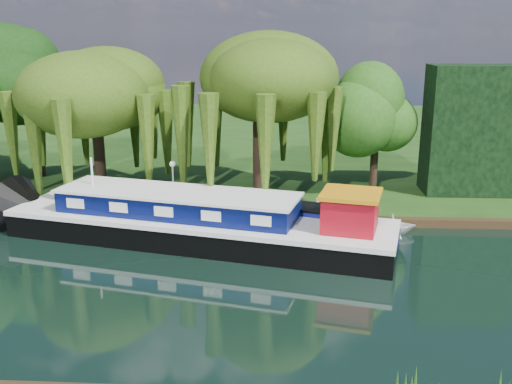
{
  "coord_description": "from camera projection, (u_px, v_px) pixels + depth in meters",
  "views": [
    {
      "loc": [
        7.29,
        -22.1,
        10.27
      ],
      "look_at": [
        5.79,
        4.7,
        2.8
      ],
      "focal_mm": 40.0,
      "sensor_mm": 36.0,
      "label": 1
    }
  ],
  "objects": [
    {
      "name": "ground",
      "position": [
        115.0,
        282.0,
        24.4
      ],
      "size": [
        120.0,
        120.0,
        0.0
      ],
      "primitive_type": "plane",
      "color": "black"
    },
    {
      "name": "far_bank",
      "position": [
        215.0,
        138.0,
        57.05
      ],
      "size": [
        120.0,
        52.0,
        0.45
      ],
      "primitive_type": "cube",
      "color": "#18360E",
      "rests_on": "ground"
    },
    {
      "name": "dutch_barge",
      "position": [
        201.0,
        222.0,
        28.93
      ],
      "size": [
        20.37,
        8.92,
        4.19
      ],
      "rotation": [
        0.0,
        0.0,
        -0.23
      ],
      "color": "black",
      "rests_on": "ground"
    },
    {
      "name": "narrowboat",
      "position": [
        275.0,
        221.0,
        30.22
      ],
      "size": [
        12.74,
        6.16,
        1.86
      ],
      "rotation": [
        0.0,
        0.0,
        -0.33
      ],
      "color": "navy",
      "rests_on": "ground"
    },
    {
      "name": "white_cruiser",
      "position": [
        394.0,
        233.0,
        30.4
      ],
      "size": [
        2.21,
        1.91,
        1.16
      ],
      "primitive_type": "imported",
      "rotation": [
        0.0,
        0.0,
        1.57
      ],
      "color": "silver",
      "rests_on": "ground"
    },
    {
      "name": "willow_left",
      "position": [
        95.0,
        95.0,
        34.62
      ],
      "size": [
        7.16,
        7.16,
        8.58
      ],
      "color": "black",
      "rests_on": "far_bank"
    },
    {
      "name": "willow_right",
      "position": [
        259.0,
        90.0,
        33.11
      ],
      "size": [
        7.48,
        7.48,
        9.11
      ],
      "color": "black",
      "rests_on": "far_bank"
    },
    {
      "name": "tree_far_mid",
      "position": [
        32.0,
        82.0,
        39.14
      ],
      "size": [
        5.87,
        5.87,
        9.61
      ],
      "color": "black",
      "rests_on": "far_bank"
    },
    {
      "name": "tree_far_right",
      "position": [
        377.0,
        116.0,
        35.6
      ],
      "size": [
        4.3,
        4.3,
        7.03
      ],
      "color": "black",
      "rests_on": "far_bank"
    },
    {
      "name": "conifer_hedge",
      "position": [
        475.0,
        130.0,
        35.65
      ],
      "size": [
        6.0,
        3.0,
        8.0
      ],
      "primitive_type": "cube",
      "color": "black",
      "rests_on": "far_bank"
    },
    {
      "name": "lamppost",
      "position": [
        173.0,
        171.0,
        33.83
      ],
      "size": [
        0.36,
        0.36,
        2.56
      ],
      "color": "silver",
      "rests_on": "far_bank"
    },
    {
      "name": "mooring_posts",
      "position": [
        149.0,
        204.0,
        32.26
      ],
      "size": [
        19.16,
        0.16,
        1.0
      ],
      "color": "silver",
      "rests_on": "far_bank"
    },
    {
      "name": "reeds_near",
      "position": [
        270.0,
        379.0,
        16.6
      ],
      "size": [
        33.7,
        1.5,
        1.1
      ],
      "color": "#174913",
      "rests_on": "ground"
    }
  ]
}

